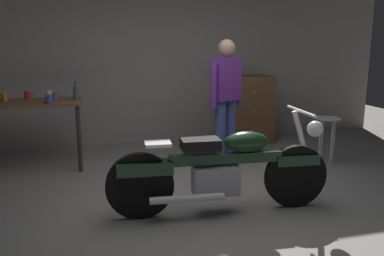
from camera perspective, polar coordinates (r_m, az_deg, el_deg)
ground_plane at (r=4.28m, az=2.35°, el=-10.48°), size 12.00×12.00×0.00m
back_wall at (r=6.67m, az=-4.93°, el=11.28°), size 8.00×0.12×3.10m
workbench at (r=5.54m, az=-21.94°, el=2.36°), size 1.30×0.64×0.90m
motorcycle at (r=3.92m, az=4.30°, el=-5.67°), size 2.19×0.60×1.00m
person_standing at (r=5.41m, az=4.80°, el=4.45°), size 0.52×0.37×1.67m
shop_stool at (r=5.76m, az=18.57°, el=0.02°), size 0.32×0.32×0.64m
wooden_dresser at (r=6.68m, az=7.81°, el=2.60°), size 0.80×0.47×1.10m
mug_blue_enamel at (r=5.28m, az=-19.44°, el=3.88°), size 0.12×0.09×0.10m
mug_brown_stoneware at (r=5.56m, az=-18.63°, el=4.32°), size 0.11×0.08×0.10m
mug_white_ceramic at (r=5.67m, az=-19.44°, el=4.44°), size 0.11×0.07×0.11m
mug_red_diner at (r=5.76m, az=-22.20°, el=4.31°), size 0.11×0.07×0.10m
mug_orange_travel at (r=5.69m, az=-24.90°, el=4.04°), size 0.11×0.08×0.11m
bottle at (r=5.43m, az=-16.04°, el=4.82°), size 0.06×0.06×0.24m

